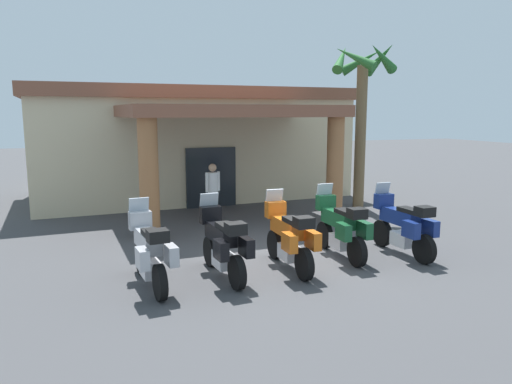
{
  "coord_description": "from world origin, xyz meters",
  "views": [
    {
      "loc": [
        -4.31,
        -10.1,
        3.31
      ],
      "look_at": [
        0.08,
        1.95,
        1.2
      ],
      "focal_mm": 34.03,
      "sensor_mm": 36.0,
      "label": 1
    }
  ],
  "objects_px": {
    "motorcycle_silver": "(150,252)",
    "palm_tree_near_portico": "(362,92)",
    "motorcycle_blue": "(403,226)",
    "motorcycle_green": "(341,228)",
    "motorcycle_black": "(223,244)",
    "pedestrian": "(213,188)",
    "motel_building": "(190,141)",
    "motorcycle_orange": "(289,237)"
  },
  "relations": [
    {
      "from": "motorcycle_blue",
      "to": "pedestrian",
      "type": "height_order",
      "value": "pedestrian"
    },
    {
      "from": "pedestrian",
      "to": "palm_tree_near_portico",
      "type": "height_order",
      "value": "palm_tree_near_portico"
    },
    {
      "from": "motorcycle_green",
      "to": "pedestrian",
      "type": "relative_size",
      "value": 1.24
    },
    {
      "from": "motorcycle_silver",
      "to": "motorcycle_green",
      "type": "bearing_deg",
      "value": -88.93
    },
    {
      "from": "motorcycle_blue",
      "to": "pedestrian",
      "type": "distance_m",
      "value": 5.92
    },
    {
      "from": "motorcycle_silver",
      "to": "pedestrian",
      "type": "height_order",
      "value": "pedestrian"
    },
    {
      "from": "motorcycle_silver",
      "to": "motorcycle_blue",
      "type": "distance_m",
      "value": 5.87
    },
    {
      "from": "motorcycle_silver",
      "to": "palm_tree_near_portico",
      "type": "height_order",
      "value": "palm_tree_near_portico"
    },
    {
      "from": "motorcycle_silver",
      "to": "motorcycle_blue",
      "type": "bearing_deg",
      "value": -93.7
    },
    {
      "from": "motorcycle_orange",
      "to": "pedestrian",
      "type": "relative_size",
      "value": 1.24
    },
    {
      "from": "motel_building",
      "to": "pedestrian",
      "type": "xyz_separation_m",
      "value": [
        -0.44,
        -5.04,
        -1.13
      ]
    },
    {
      "from": "motorcycle_orange",
      "to": "palm_tree_near_portico",
      "type": "height_order",
      "value": "palm_tree_near_portico"
    },
    {
      "from": "motorcycle_silver",
      "to": "motorcycle_blue",
      "type": "relative_size",
      "value": 1.0
    },
    {
      "from": "motorcycle_silver",
      "to": "motorcycle_black",
      "type": "xyz_separation_m",
      "value": [
        1.47,
        0.05,
        0.0
      ]
    },
    {
      "from": "motorcycle_silver",
      "to": "motorcycle_orange",
      "type": "height_order",
      "value": "same"
    },
    {
      "from": "motel_building",
      "to": "motorcycle_orange",
      "type": "xyz_separation_m",
      "value": [
        -0.11,
        -10.02,
        -1.47
      ]
    },
    {
      "from": "motorcycle_black",
      "to": "palm_tree_near_portico",
      "type": "height_order",
      "value": "palm_tree_near_portico"
    },
    {
      "from": "motorcycle_black",
      "to": "motorcycle_blue",
      "type": "height_order",
      "value": "same"
    },
    {
      "from": "motorcycle_silver",
      "to": "motel_building",
      "type": "bearing_deg",
      "value": -21.79
    },
    {
      "from": "motorcycle_orange",
      "to": "motorcycle_green",
      "type": "height_order",
      "value": "same"
    },
    {
      "from": "motorcycle_orange",
      "to": "motorcycle_green",
      "type": "xyz_separation_m",
      "value": [
        1.47,
        0.39,
        0.0
      ]
    },
    {
      "from": "motorcycle_black",
      "to": "pedestrian",
      "type": "height_order",
      "value": "pedestrian"
    },
    {
      "from": "motorcycle_blue",
      "to": "motorcycle_green",
      "type": "bearing_deg",
      "value": 75.96
    },
    {
      "from": "motorcycle_silver",
      "to": "motorcycle_black",
      "type": "distance_m",
      "value": 1.47
    },
    {
      "from": "palm_tree_near_portico",
      "to": "motorcycle_green",
      "type": "bearing_deg",
      "value": -125.65
    },
    {
      "from": "motorcycle_silver",
      "to": "palm_tree_near_portico",
      "type": "relative_size",
      "value": 0.39
    },
    {
      "from": "motorcycle_green",
      "to": "palm_tree_near_portico",
      "type": "xyz_separation_m",
      "value": [
        3.68,
        5.13,
        3.3
      ]
    },
    {
      "from": "motorcycle_orange",
      "to": "motorcycle_black",
      "type": "bearing_deg",
      "value": 91.23
    },
    {
      "from": "motorcycle_black",
      "to": "pedestrian",
      "type": "xyz_separation_m",
      "value": [
        1.14,
        5.02,
        0.34
      ]
    },
    {
      "from": "motorcycle_blue",
      "to": "pedestrian",
      "type": "xyz_separation_m",
      "value": [
        -3.26,
        4.93,
        0.34
      ]
    },
    {
      "from": "motel_building",
      "to": "motorcycle_silver",
      "type": "relative_size",
      "value": 5.59
    },
    {
      "from": "motorcycle_green",
      "to": "palm_tree_near_portico",
      "type": "relative_size",
      "value": 0.39
    },
    {
      "from": "motorcycle_green",
      "to": "pedestrian",
      "type": "distance_m",
      "value": 4.94
    },
    {
      "from": "motorcycle_silver",
      "to": "motorcycle_blue",
      "type": "xyz_separation_m",
      "value": [
        5.86,
        0.13,
        0.0
      ]
    },
    {
      "from": "motorcycle_silver",
      "to": "motorcycle_blue",
      "type": "height_order",
      "value": "same"
    },
    {
      "from": "motorcycle_silver",
      "to": "pedestrian",
      "type": "distance_m",
      "value": 5.7
    },
    {
      "from": "palm_tree_near_portico",
      "to": "motorcycle_silver",
      "type": "bearing_deg",
      "value": -145.28
    },
    {
      "from": "motorcycle_silver",
      "to": "pedestrian",
      "type": "relative_size",
      "value": 1.24
    },
    {
      "from": "motel_building",
      "to": "motorcycle_orange",
      "type": "height_order",
      "value": "motel_building"
    },
    {
      "from": "motorcycle_silver",
      "to": "motorcycle_black",
      "type": "bearing_deg",
      "value": -93.16
    },
    {
      "from": "motorcycle_green",
      "to": "palm_tree_near_portico",
      "type": "distance_m",
      "value": 7.12
    },
    {
      "from": "motorcycle_black",
      "to": "pedestrian",
      "type": "bearing_deg",
      "value": -16.56
    }
  ]
}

